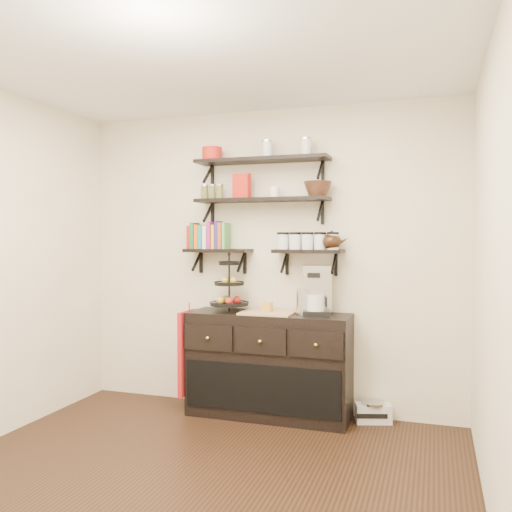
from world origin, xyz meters
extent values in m
plane|color=black|center=(0.00, 0.00, 0.00)|extent=(3.50, 3.50, 0.00)
cube|color=white|center=(0.00, 0.00, 2.70)|extent=(3.50, 3.50, 0.02)
cube|color=white|center=(0.00, 1.75, 1.35)|extent=(3.50, 0.02, 2.70)
cube|color=white|center=(1.75, 0.00, 1.35)|extent=(0.02, 3.50, 2.70)
cube|color=black|center=(0.00, 1.61, 2.23)|extent=(1.20, 0.27, 0.03)
cube|color=black|center=(-0.52, 1.74, 2.12)|extent=(0.02, 0.03, 0.20)
cube|color=black|center=(0.52, 1.74, 2.12)|extent=(0.02, 0.03, 0.20)
cube|color=black|center=(0.00, 1.61, 1.89)|extent=(1.20, 0.27, 0.03)
cube|color=black|center=(-0.52, 1.74, 1.77)|extent=(0.02, 0.03, 0.20)
cube|color=black|center=(0.52, 1.74, 1.77)|extent=(0.02, 0.03, 0.20)
cube|color=black|center=(-0.42, 1.62, 1.44)|extent=(0.60, 0.25, 0.03)
cube|color=black|center=(-0.64, 1.74, 1.32)|extent=(0.02, 0.03, 0.20)
cube|color=black|center=(-0.20, 1.74, 1.32)|extent=(0.03, 0.03, 0.20)
cube|color=black|center=(0.42, 1.62, 1.44)|extent=(0.60, 0.25, 0.03)
cube|color=black|center=(0.20, 1.74, 1.32)|extent=(0.03, 0.03, 0.20)
cube|color=black|center=(0.64, 1.74, 1.32)|extent=(0.02, 0.03, 0.20)
cube|color=#A62113|center=(-0.68, 1.63, 1.55)|extent=(0.02, 0.15, 0.20)
cube|color=#226138|center=(-0.65, 1.63, 1.57)|extent=(0.03, 0.15, 0.24)
cube|color=#F05C07|center=(-0.61, 1.63, 1.55)|extent=(0.04, 0.15, 0.21)
cube|color=teal|center=(-0.57, 1.63, 1.57)|extent=(0.03, 0.15, 0.25)
cube|color=#EDE0C8|center=(-0.54, 1.63, 1.56)|extent=(0.03, 0.15, 0.22)
cube|color=#A31F80|center=(-0.50, 1.63, 1.58)|extent=(0.04, 0.15, 0.26)
cube|color=gold|center=(-0.46, 1.63, 1.56)|extent=(0.03, 0.15, 0.23)
cube|color=navy|center=(-0.42, 1.63, 1.55)|extent=(0.03, 0.15, 0.20)
cube|color=#B54A27|center=(-0.38, 1.63, 1.57)|extent=(0.04, 0.15, 0.24)
cube|color=#54AA4C|center=(-0.34, 1.63, 1.55)|extent=(0.03, 0.15, 0.21)
cylinder|color=silver|center=(0.19, 1.63, 1.51)|extent=(0.10, 0.10, 0.13)
cylinder|color=silver|center=(0.30, 1.63, 1.51)|extent=(0.10, 0.10, 0.13)
cylinder|color=silver|center=(0.41, 1.63, 1.51)|extent=(0.10, 0.10, 0.13)
cylinder|color=silver|center=(0.52, 1.63, 1.51)|extent=(0.10, 0.10, 0.13)
cylinder|color=silver|center=(0.63, 1.63, 1.51)|extent=(0.10, 0.10, 0.13)
cube|color=black|center=(0.10, 1.51, 0.45)|extent=(1.40, 0.45, 0.90)
cube|color=tan|center=(0.10, 1.51, 0.91)|extent=(0.45, 0.41, 0.02)
sphere|color=gold|center=(-0.37, 1.26, 0.70)|extent=(0.04, 0.04, 0.04)
sphere|color=gold|center=(0.10, 1.26, 0.70)|extent=(0.04, 0.04, 0.04)
sphere|color=gold|center=(0.57, 1.26, 0.70)|extent=(0.04, 0.04, 0.04)
cylinder|color=black|center=(-0.27, 1.51, 1.15)|extent=(0.02, 0.02, 0.50)
cylinder|color=black|center=(-0.27, 1.51, 0.96)|extent=(0.34, 0.34, 0.01)
cylinder|color=black|center=(-0.27, 1.51, 1.14)|extent=(0.26, 0.26, 0.02)
cylinder|color=black|center=(-0.27, 1.51, 1.32)|extent=(0.18, 0.18, 0.02)
sphere|color=#B21914|center=(-0.21, 1.55, 1.00)|extent=(0.07, 0.07, 0.07)
sphere|color=gold|center=(-0.31, 1.51, 1.17)|extent=(0.06, 0.06, 0.06)
cube|color=#BE7F2B|center=(0.08, 1.51, 0.96)|extent=(0.08, 0.08, 0.08)
cube|color=black|center=(0.51, 1.51, 0.92)|extent=(0.27, 0.26, 0.04)
cube|color=silver|center=(0.51, 1.59, 1.10)|extent=(0.24, 0.13, 0.35)
cube|color=silver|center=(0.51, 1.51, 1.28)|extent=(0.27, 0.26, 0.07)
cylinder|color=silver|center=(0.51, 1.49, 1.01)|extent=(0.18, 0.18, 0.14)
cylinder|color=silver|center=(0.40, 1.49, 1.01)|extent=(0.11, 0.11, 0.22)
cube|color=maroon|center=(-0.63, 1.41, 0.53)|extent=(0.04, 0.32, 0.74)
cube|color=silver|center=(0.98, 1.64, 0.08)|extent=(0.32, 0.22, 0.16)
cylinder|color=silver|center=(0.98, 1.64, 0.16)|extent=(0.24, 0.24, 0.02)
cube|color=black|center=(0.98, 1.56, 0.08)|extent=(0.24, 0.08, 0.04)
cube|color=red|center=(-0.19, 1.61, 2.01)|extent=(0.17, 0.09, 0.22)
cylinder|color=white|center=(0.12, 1.61, 1.95)|extent=(0.09, 0.09, 0.10)
cylinder|color=red|center=(-0.47, 1.61, 2.31)|extent=(0.18, 0.18, 0.12)
camera|label=1|loc=(1.46, -2.94, 1.56)|focal=38.00mm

